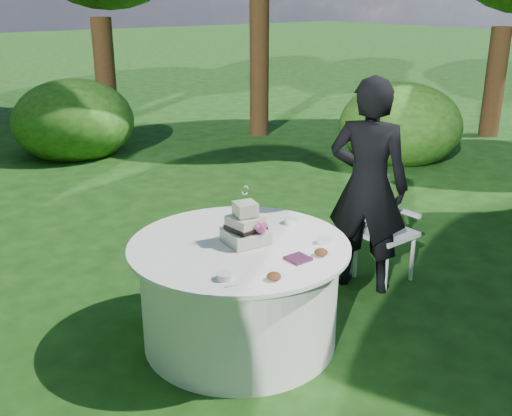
# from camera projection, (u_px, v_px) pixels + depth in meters

# --- Properties ---
(ground) EXTENTS (80.00, 80.00, 0.00)m
(ground) POSITION_uv_depth(u_px,v_px,m) (240.00, 339.00, 4.44)
(ground) COLOR black
(ground) RESTS_ON ground
(napkins) EXTENTS (0.14, 0.14, 0.02)m
(napkins) POSITION_uv_depth(u_px,v_px,m) (298.00, 259.00, 3.92)
(napkins) COLOR #421C35
(napkins) RESTS_ON table
(feather_plume) EXTENTS (0.48, 0.07, 0.01)m
(feather_plume) POSITION_uv_depth(u_px,v_px,m) (256.00, 276.00, 3.69)
(feather_plume) COLOR white
(feather_plume) RESTS_ON table
(guest) EXTENTS (0.71, 0.79, 1.83)m
(guest) POSITION_uv_depth(u_px,v_px,m) (368.00, 186.00, 4.96)
(guest) COLOR black
(guest) RESTS_ON ground
(table) EXTENTS (1.56, 1.56, 0.77)m
(table) POSITION_uv_depth(u_px,v_px,m) (240.00, 292.00, 4.31)
(table) COLOR white
(table) RESTS_ON ground
(cake) EXTENTS (0.31, 0.31, 0.41)m
(cake) POSITION_uv_depth(u_px,v_px,m) (246.00, 227.00, 4.16)
(cake) COLOR silver
(cake) RESTS_ON table
(chair) EXTENTS (0.45, 0.44, 0.90)m
(chair) POSITION_uv_depth(u_px,v_px,m) (379.00, 222.00, 5.28)
(chair) COLOR white
(chair) RESTS_ON ground
(votives) EXTENTS (1.04, 0.57, 0.04)m
(votives) POSITION_uv_depth(u_px,v_px,m) (282.00, 244.00, 4.13)
(votives) COLOR silver
(votives) RESTS_ON table
(petal_cups) EXTENTS (0.57, 1.12, 0.05)m
(petal_cups) POSITION_uv_depth(u_px,v_px,m) (275.00, 245.00, 4.10)
(petal_cups) COLOR #562D16
(petal_cups) RESTS_ON table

